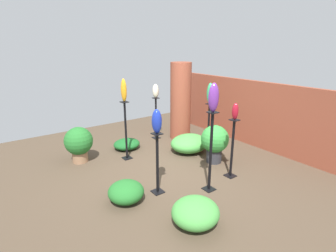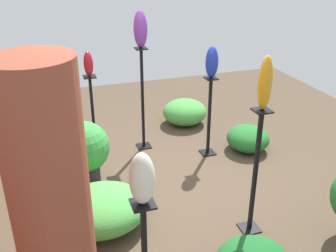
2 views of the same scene
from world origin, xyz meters
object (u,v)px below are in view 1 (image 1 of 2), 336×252
object	(u,v)px
pedestal_violet	(211,155)
art_vase_ivory	(156,91)
art_vase_cobalt	(157,121)
potted_plant_back_center	(79,142)
art_vase_violet	(214,98)
potted_plant_front_right	(215,141)
pedestal_cobalt	(157,166)
art_vase_amber	(124,90)
pedestal_ivory	(156,120)
pedestal_amber	(126,133)
brick_pillar	(181,101)
art_vase_ruby	(235,111)
art_vase_jade	(210,93)
pedestal_ruby	(232,151)
pedestal_jade	(208,128)

from	to	relation	value
pedestal_violet	art_vase_ivory	xyz separation A→B (m)	(-2.91, 0.77, 0.67)
art_vase_cobalt	art_vase_ivory	distance (m)	2.90
art_vase_cobalt	potted_plant_back_center	bearing A→B (deg)	-161.90
art_vase_violet	potted_plant_front_right	distance (m)	1.74
pedestal_violet	art_vase_cobalt	size ratio (longest dim) A/B	3.53
art_vase_violet	potted_plant_back_center	size ratio (longest dim) A/B	0.60
pedestal_cobalt	art_vase_amber	size ratio (longest dim) A/B	2.23
pedestal_ivory	pedestal_amber	xyz separation A→B (m)	(0.77, -1.34, 0.09)
brick_pillar	pedestal_ivory	world-z (taller)	brick_pillar
pedestal_ivory	pedestal_violet	distance (m)	3.01
art_vase_ruby	art_vase_ivory	size ratio (longest dim) A/B	0.85
brick_pillar	art_vase_amber	world-z (taller)	brick_pillar
art_vase_ivory	art_vase_amber	world-z (taller)	art_vase_amber
pedestal_amber	potted_plant_back_center	bearing A→B (deg)	-116.64
art_vase_ivory	pedestal_amber	bearing A→B (deg)	-60.11
art_vase_jade	art_vase_ivory	size ratio (longest dim) A/B	1.36
brick_pillar	pedestal_ivory	bearing A→B (deg)	-121.87
pedestal_cobalt	art_vase_jade	size ratio (longest dim) A/B	2.19
pedestal_ruby	art_vase_jade	world-z (taller)	art_vase_jade
brick_pillar	art_vase_cobalt	bearing A→B (deg)	-46.46
pedestal_amber	art_vase_ruby	world-z (taller)	art_vase_ruby
brick_pillar	art_vase_jade	distance (m)	1.11
pedestal_violet	art_vase_violet	world-z (taller)	art_vase_violet
brick_pillar	potted_plant_back_center	world-z (taller)	brick_pillar
potted_plant_front_right	pedestal_jade	bearing A→B (deg)	144.82
art_vase_cobalt	potted_plant_front_right	bearing A→B (deg)	100.26
pedestal_ivory	art_vase_cobalt	xyz separation A→B (m)	(2.43, -1.59, 0.80)
pedestal_ivory	potted_plant_front_right	xyz separation A→B (m)	(2.11, 0.17, -0.03)
art_vase_ruby	brick_pillar	bearing A→B (deg)	165.35
potted_plant_front_right	potted_plant_back_center	bearing A→B (deg)	-126.43
art_vase_ivory	potted_plant_front_right	bearing A→B (deg)	4.68
brick_pillar	potted_plant_back_center	bearing A→B (deg)	-91.36
pedestal_jade	potted_plant_back_center	world-z (taller)	pedestal_jade
brick_pillar	pedestal_ivory	distance (m)	0.87
pedestal_cobalt	pedestal_ruby	bearing A→B (deg)	76.58
art_vase_ivory	pedestal_ivory	bearing A→B (deg)	-26.57
pedestal_ivory	pedestal_violet	bearing A→B (deg)	-14.84
art_vase_cobalt	art_vase_ivory	size ratio (longest dim) A/B	1.11
art_vase_jade	pedestal_cobalt	bearing A→B (deg)	-65.66
pedestal_amber	art_vase_jade	distance (m)	2.25
art_vase_jade	art_vase_violet	distance (m)	2.10
pedestal_ruby	pedestal_jade	bearing A→B (deg)	152.64
art_vase_ivory	pedestal_violet	bearing A→B (deg)	-14.84
pedestal_amber	art_vase_violet	size ratio (longest dim) A/B	2.78
art_vase_ruby	art_vase_amber	size ratio (longest dim) A/B	0.63
art_vase_amber	pedestal_amber	bearing A→B (deg)	90.00
art_vase_ruby	potted_plant_back_center	xyz separation A→B (m)	(-2.50, -2.23, -0.90)
art_vase_jade	pedestal_ruby	bearing A→B (deg)	-27.36
pedestal_ruby	pedestal_cobalt	bearing A→B (deg)	-103.42
pedestal_amber	art_vase_violet	xyz separation A→B (m)	(2.14, 0.57, 1.10)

